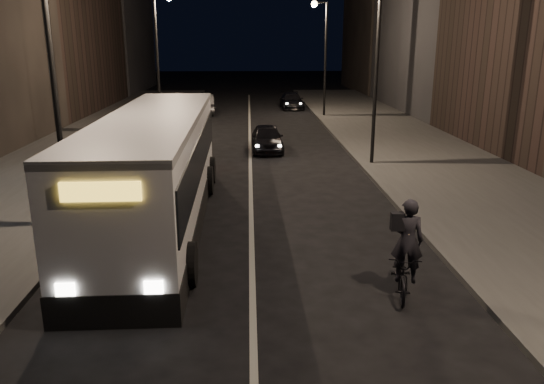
{
  "coord_description": "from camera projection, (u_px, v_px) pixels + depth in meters",
  "views": [
    {
      "loc": [
        -0.03,
        -11.66,
        5.59
      ],
      "look_at": [
        0.59,
        2.57,
        1.5
      ],
      "focal_mm": 35.0,
      "sensor_mm": 36.0,
      "label": 1
    }
  ],
  "objects": [
    {
      "name": "streetlight_right_mid",
      "position": [
        372.0,
        46.0,
        23.0
      ],
      "size": [
        1.2,
        0.44,
        8.12
      ],
      "color": "black",
      "rests_on": "sidewalk_right"
    },
    {
      "name": "ground",
      "position": [
        252.0,
        282.0,
        12.74
      ],
      "size": [
        180.0,
        180.0,
        0.0
      ],
      "primitive_type": "plane",
      "color": "black",
      "rests_on": "ground"
    },
    {
      "name": "sidewalk_left",
      "position": [
        76.0,
        158.0,
        25.81
      ],
      "size": [
        7.0,
        70.0,
        0.16
      ],
      "primitive_type": "cube",
      "color": "#383936",
      "rests_on": "ground"
    },
    {
      "name": "city_bus",
      "position": [
        157.0,
        165.0,
        16.27
      ],
      "size": [
        3.17,
        12.9,
        3.46
      ],
      "rotation": [
        0.0,
        0.0,
        0.01
      ],
      "color": "silver",
      "rests_on": "ground"
    },
    {
      "name": "car_far",
      "position": [
        292.0,
        101.0,
        44.75
      ],
      "size": [
        1.96,
        4.49,
        1.28
      ],
      "primitive_type": "imported",
      "rotation": [
        0.0,
        0.0,
        0.04
      ],
      "color": "black",
      "rests_on": "ground"
    },
    {
      "name": "cyclist_on_bicycle",
      "position": [
        404.0,
        263.0,
        11.91
      ],
      "size": [
        1.1,
        2.11,
        2.32
      ],
      "rotation": [
        0.0,
        0.0,
        -0.21
      ],
      "color": "black",
      "rests_on": "ground"
    },
    {
      "name": "car_mid",
      "position": [
        203.0,
        104.0,
        41.49
      ],
      "size": [
        2.0,
        4.72,
        1.51
      ],
      "primitive_type": "imported",
      "rotation": [
        0.0,
        0.0,
        3.23
      ],
      "color": "#3B3B3E",
      "rests_on": "ground"
    },
    {
      "name": "sidewalk_right",
      "position": [
        420.0,
        154.0,
        26.52
      ],
      "size": [
        7.0,
        70.0,
        0.16
      ],
      "primitive_type": "cube",
      "color": "#383936",
      "rests_on": "ground"
    },
    {
      "name": "streetlight_left_far",
      "position": [
        161.0,
        44.0,
        32.16
      ],
      "size": [
        1.2,
        0.44,
        8.12
      ],
      "color": "black",
      "rests_on": "sidewalk_left"
    },
    {
      "name": "streetlight_right_far",
      "position": [
        322.0,
        43.0,
        38.37
      ],
      "size": [
        1.2,
        0.44,
        8.12
      ],
      "color": "black",
      "rests_on": "sidewalk_right"
    },
    {
      "name": "streetlight_left_near",
      "position": [
        60.0,
        49.0,
        14.88
      ],
      "size": [
        1.2,
        0.44,
        8.12
      ],
      "color": "black",
      "rests_on": "sidewalk_left"
    },
    {
      "name": "car_near",
      "position": [
        267.0,
        138.0,
        27.63
      ],
      "size": [
        1.64,
        3.98,
        1.35
      ],
      "primitive_type": "imported",
      "rotation": [
        0.0,
        0.0,
        0.01
      ],
      "color": "black",
      "rests_on": "ground"
    }
  ]
}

